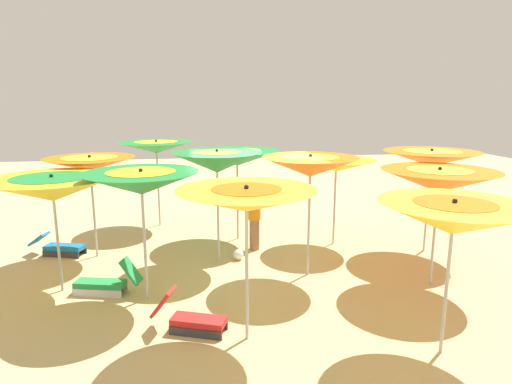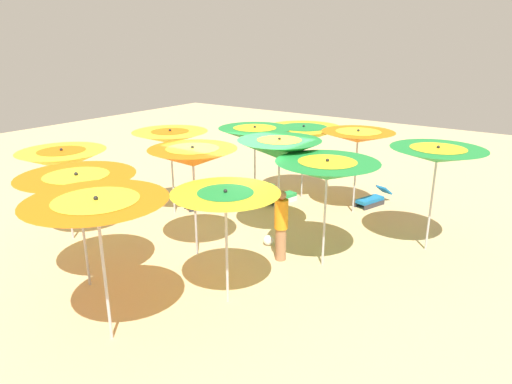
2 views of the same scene
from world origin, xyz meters
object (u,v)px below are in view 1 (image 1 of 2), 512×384
at_px(lounger_1, 106,283).
at_px(beach_umbrella_1, 141,183).
at_px(beach_umbrella_6, 310,166).
at_px(beach_ball, 238,255).
at_px(beach_umbrella_11, 431,158).
at_px(lounger_0, 192,319).
at_px(beach_umbrella_3, 453,218).
at_px(beach_umbrella_4, 90,164).
at_px(beach_umbrella_2, 246,200).
at_px(beach_umbrella_9, 237,158).
at_px(beach_umbrella_7, 439,181).
at_px(beach_umbrella_8, 156,147).
at_px(beach_umbrella_0, 52,188).
at_px(beach_umbrella_5, 217,162).
at_px(lounger_2, 60,247).
at_px(beach_umbrella_10, 336,165).
at_px(beachgoer_0, 254,216).

bearing_deg(lounger_1, beach_umbrella_1, 170.53).
bearing_deg(beach_umbrella_6, beach_ball, 141.45).
height_order(beach_umbrella_6, beach_ball, beach_umbrella_6).
height_order(beach_umbrella_11, lounger_0, beach_umbrella_11).
bearing_deg(beach_ball, lounger_0, -109.45).
distance_m(beach_umbrella_1, beach_umbrella_11, 6.56).
xyz_separation_m(beach_umbrella_3, beach_umbrella_4, (-5.71, 4.85, 0.16)).
bearing_deg(beach_umbrella_2, beach_umbrella_9, 85.39).
height_order(beach_umbrella_7, beach_umbrella_11, beach_umbrella_11).
bearing_deg(beach_umbrella_6, beach_umbrella_8, 128.01).
distance_m(beach_umbrella_0, lounger_0, 3.56).
relative_size(beach_umbrella_0, beach_umbrella_5, 0.90).
relative_size(beach_umbrella_7, beach_ball, 9.71).
relative_size(beach_umbrella_3, beach_umbrella_11, 0.92).
bearing_deg(beach_umbrella_7, lounger_2, 159.97).
bearing_deg(beach_umbrella_2, beach_umbrella_0, 145.78).
relative_size(beach_umbrella_9, lounger_1, 1.84).
distance_m(beach_umbrella_0, beach_umbrella_3, 6.70).
xyz_separation_m(beach_umbrella_6, lounger_0, (-2.40, -1.94, -2.06)).
xyz_separation_m(beach_umbrella_10, lounger_1, (-5.15, -2.16, -1.79)).
bearing_deg(beach_umbrella_5, beach_umbrella_3, -54.59).
bearing_deg(beach_umbrella_8, beach_umbrella_0, -110.18).
height_order(beach_umbrella_10, lounger_2, beach_umbrella_10).
height_order(beach_umbrella_7, beach_umbrella_10, beach_umbrella_7).
distance_m(beach_umbrella_3, beach_umbrella_7, 2.53).
height_order(lounger_1, beachgoer_0, beachgoer_0).
height_order(beach_umbrella_8, beach_ball, beach_umbrella_8).
bearing_deg(beach_umbrella_7, lounger_1, 175.58).
distance_m(beach_umbrella_5, beach_umbrella_6, 2.07).
xyz_separation_m(beach_umbrella_0, beach_umbrella_11, (8.00, 1.05, 0.26)).
relative_size(beach_umbrella_1, lounger_1, 1.86).
distance_m(beach_umbrella_6, lounger_2, 6.15).
height_order(beach_umbrella_9, lounger_1, beach_umbrella_9).
distance_m(lounger_1, lounger_2, 2.74).
bearing_deg(lounger_0, beach_umbrella_9, 95.48).
height_order(beach_umbrella_6, lounger_2, beach_umbrella_6).
bearing_deg(beach_umbrella_10, beach_umbrella_1, -150.22).
bearing_deg(lounger_2, beach_umbrella_7, -2.84).
distance_m(beach_umbrella_7, beach_ball, 4.52).
height_order(beach_umbrella_11, beach_ball, beach_umbrella_11).
xyz_separation_m(lounger_0, lounger_2, (-3.02, 3.95, -0.02)).
bearing_deg(beach_umbrella_9, beach_umbrella_4, -166.56).
bearing_deg(beach_umbrella_6, beach_umbrella_7, -19.36).
xyz_separation_m(beach_umbrella_0, lounger_0, (2.44, -1.89, -1.77)).
xyz_separation_m(beach_umbrella_1, beachgoer_0, (2.33, 2.37, -1.33)).
xyz_separation_m(beach_umbrella_0, beach_umbrella_5, (3.06, 1.11, 0.27)).
relative_size(beach_umbrella_10, lounger_1, 1.71).
bearing_deg(beach_umbrella_3, lounger_2, 142.35).
xyz_separation_m(beach_umbrella_2, beach_umbrella_7, (3.85, 1.48, -0.09)).
bearing_deg(beach_umbrella_10, beach_umbrella_5, -165.07).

